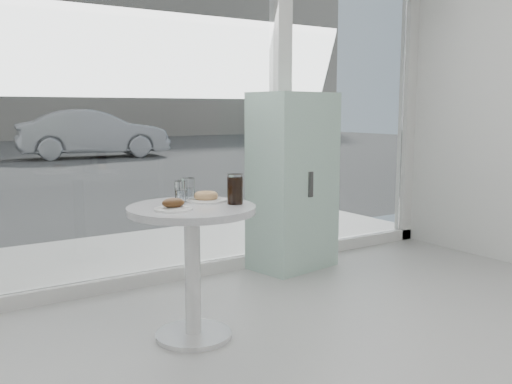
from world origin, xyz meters
TOP-DOWN VIEW (x-y plane):
  - storefront at (0.07, 3.00)m, footprint 5.00×0.14m
  - main_table at (-0.50, 1.90)m, footprint 0.72×0.72m
  - patio_deck at (0.00, 3.80)m, footprint 5.60×1.60m
  - mint_cabinet at (0.87, 2.78)m, footprint 0.73×0.55m
  - car_silver at (2.87, 14.33)m, footprint 4.04×1.87m
  - plate_fritter at (-0.64, 1.84)m, footprint 0.21×0.21m
  - plate_donut at (-0.35, 2.00)m, footprint 0.24×0.24m
  - water_tumbler_a at (-0.48, 2.08)m, footprint 0.07×0.07m
  - water_tumbler_b at (-0.42, 2.10)m, footprint 0.08×0.08m
  - cola_glass at (-0.26, 1.83)m, footprint 0.09×0.09m

SIDE VIEW (x-z plane):
  - patio_deck at x=0.00m, z-range 0.00..0.05m
  - main_table at x=-0.50m, z-range 0.17..0.94m
  - car_silver at x=2.87m, z-range 0.00..1.28m
  - mint_cabinet at x=0.87m, z-range 0.00..1.44m
  - plate_donut at x=-0.35m, z-range 0.76..0.82m
  - plate_fritter at x=-0.64m, z-range 0.76..0.83m
  - water_tumbler_a at x=-0.48m, z-range 0.76..0.88m
  - water_tumbler_b at x=-0.42m, z-range 0.76..0.89m
  - cola_glass at x=-0.26m, z-range 0.77..0.94m
  - storefront at x=0.07m, z-range 0.21..3.21m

